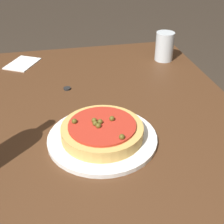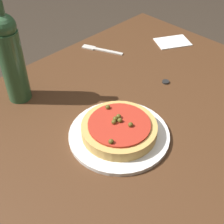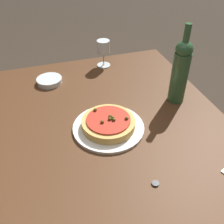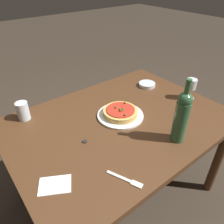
% 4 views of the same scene
% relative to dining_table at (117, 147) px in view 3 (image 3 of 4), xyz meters
% --- Properties ---
extents(dining_table, '(1.29, 0.93, 0.70)m').
position_rel_dining_table_xyz_m(dining_table, '(0.00, 0.00, 0.00)').
color(dining_table, '#4C2D19').
rests_on(dining_table, ground_plane).
extents(dinner_plate, '(0.28, 0.28, 0.01)m').
position_rel_dining_table_xyz_m(dinner_plate, '(0.03, 0.03, 0.09)').
color(dinner_plate, white).
rests_on(dinner_plate, dining_table).
extents(pizza, '(0.21, 0.21, 0.05)m').
position_rel_dining_table_xyz_m(pizza, '(0.03, 0.03, 0.11)').
color(pizza, tan).
rests_on(pizza, dinner_plate).
extents(wine_glass, '(0.07, 0.07, 0.15)m').
position_rel_dining_table_xyz_m(wine_glass, '(0.54, -0.10, 0.18)').
color(wine_glass, silver).
rests_on(wine_glass, dining_table).
extents(wine_bottle, '(0.07, 0.07, 0.35)m').
position_rel_dining_table_xyz_m(wine_bottle, '(0.13, -0.32, 0.23)').
color(wine_bottle, '#2D5633').
rests_on(wine_bottle, dining_table).
extents(side_bowl, '(0.12, 0.12, 0.03)m').
position_rel_dining_table_xyz_m(side_bowl, '(0.45, 0.21, 0.10)').
color(side_bowl, silver).
rests_on(side_bowl, dining_table).
extents(bottle_cap, '(0.02, 0.02, 0.01)m').
position_rel_dining_table_xyz_m(bottle_cap, '(-0.27, -0.04, 0.09)').
color(bottle_cap, black).
rests_on(bottle_cap, dining_table).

